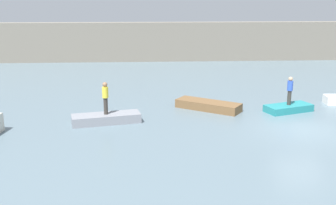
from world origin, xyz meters
name	(u,v)px	position (x,y,z in m)	size (l,w,h in m)	color
ground_plane	(302,130)	(0.00, 0.00, 0.00)	(120.00, 120.00, 0.00)	slate
embankment_wall	(219,41)	(0.00, 23.13, 1.99)	(80.00, 1.20, 3.98)	gray
rowboat_grey	(106,118)	(-9.95, 1.79, 0.24)	(3.58, 1.14, 0.49)	gray
rowboat_brown	(208,105)	(-4.14, 4.08, 0.25)	(3.85, 1.21, 0.50)	brown
rowboat_teal	(288,108)	(0.47, 3.36, 0.20)	(2.76, 1.17, 0.41)	teal
person_blue_shirt	(290,89)	(0.47, 3.36, 1.33)	(0.32, 0.32, 1.65)	#38332D
person_yellow_shirt	(105,96)	(-9.95, 1.79, 1.46)	(0.32, 0.32, 1.72)	#38332D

